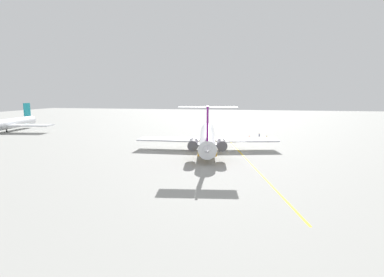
% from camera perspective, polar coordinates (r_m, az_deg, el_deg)
% --- Properties ---
extents(ground, '(377.19, 377.19, 0.00)m').
position_cam_1_polar(ground, '(76.44, 9.29, -2.38)').
color(ground, '#9E9E99').
extents(main_jetliner, '(40.41, 35.83, 11.78)m').
position_cam_1_polar(main_jetliner, '(76.00, 2.92, 0.12)').
color(main_jetliner, silver).
rests_on(main_jetliner, ground).
extents(airliner_mid_left, '(34.40, 34.15, 10.28)m').
position_cam_1_polar(airliner_mid_left, '(130.36, -31.84, 2.28)').
color(airliner_mid_left, silver).
rests_on(airliner_mid_left, ground).
extents(ground_crew_near_nose, '(0.41, 0.26, 1.65)m').
position_cam_1_polar(ground_crew_near_nose, '(93.78, 13.90, 0.15)').
color(ground_crew_near_nose, black).
rests_on(ground_crew_near_nose, ground).
extents(ground_crew_near_tail, '(0.43, 0.27, 1.71)m').
position_cam_1_polar(ground_crew_near_tail, '(98.51, 12.54, 0.61)').
color(ground_crew_near_tail, black).
rests_on(ground_crew_near_tail, ground).
extents(safety_cone_nose, '(0.40, 0.40, 0.55)m').
position_cam_1_polar(safety_cone_nose, '(100.03, 10.73, 0.32)').
color(safety_cone_nose, '#EA590F').
rests_on(safety_cone_nose, ground).
extents(taxiway_centreline, '(85.57, 19.70, 0.01)m').
position_cam_1_polar(taxiway_centreline, '(76.94, 8.74, -2.29)').
color(taxiway_centreline, gold).
rests_on(taxiway_centreline, ground).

